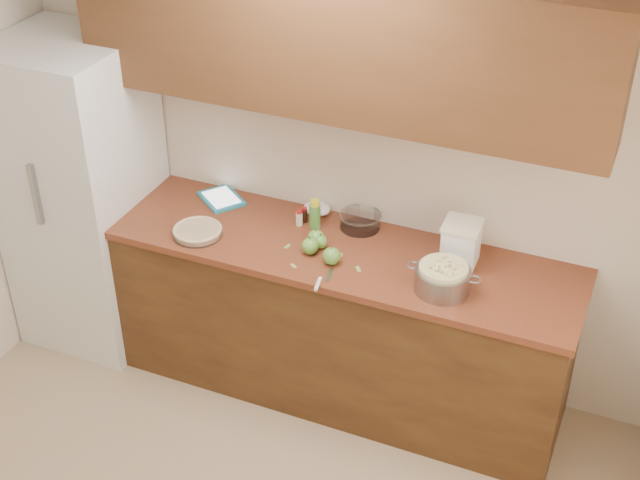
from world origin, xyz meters
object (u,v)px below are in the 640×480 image
at_px(pie, 198,231).
at_px(colander, 443,278).
at_px(tablet, 221,199).
at_px(flour_canister, 461,242).

distance_m(pie, colander, 1.29).
distance_m(colander, tablet, 1.39).
bearing_deg(tablet, colander, 23.24).
bearing_deg(tablet, pie, -44.40).
height_order(pie, flour_canister, flour_canister).
xyz_separation_m(flour_canister, tablet, (-1.36, 0.07, -0.10)).
bearing_deg(flour_canister, pie, -167.35).
bearing_deg(pie, flour_canister, 12.65).
bearing_deg(pie, tablet, 98.87).
relative_size(pie, flour_canister, 1.18).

